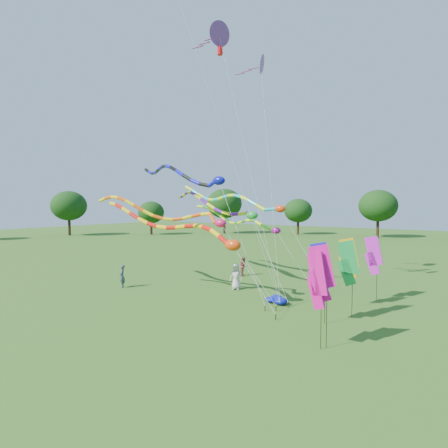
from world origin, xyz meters
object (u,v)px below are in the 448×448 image
Objects in this scene: tube_kite_red at (180,228)px; person_c at (244,266)px; blue_nylon_heap at (278,298)px; person_a at (236,276)px; tube_kite_orange at (173,214)px; person_b at (122,276)px.

tube_kite_red is 8.74m from person_c.
person_a is at bearing 162.08° from blue_nylon_heap.
tube_kite_red is 5.35m from person_a.
person_a is 1.18× the size of person_c.
blue_nylon_heap is (6.00, 3.01, -5.22)m from tube_kite_orange.
person_c reaches higher than blue_nylon_heap.
tube_kite_orange is 10.10m from person_c.
tube_kite_orange reaches higher than person_c.
tube_kite_orange is at bearing -133.33° from person_a.
person_b is at bearing 170.43° from tube_kite_orange.
tube_kite_red is at bearing 142.15° from person_c.
blue_nylon_heap is (6.29, 1.96, -4.26)m from tube_kite_red.
person_b is 10.11m from person_c.
tube_kite_orange is at bearing 144.12° from person_c.
person_a is at bearing 64.03° from tube_kite_red.
person_b is 1.04× the size of person_c.
tube_kite_red is 9.60× the size of person_b.
person_c is (-2.21, 4.70, -0.14)m from person_a.
tube_kite_red is at bearing 97.27° from tube_kite_orange.
person_b is (-11.05, -2.85, 0.60)m from blue_nylon_heap.
person_c is (0.18, 7.92, -3.69)m from tube_kite_red.
tube_kite_red reaches higher than person_b.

